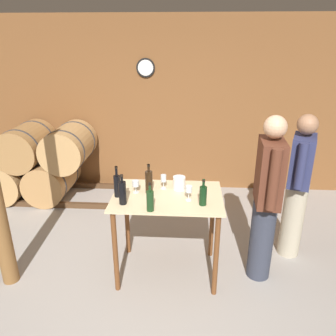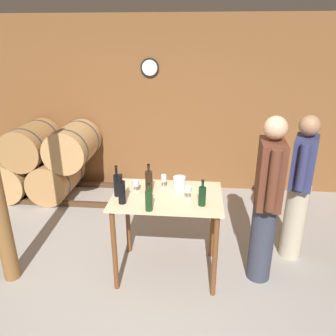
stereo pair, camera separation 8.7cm
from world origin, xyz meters
The scene contains 15 objects.
ground_plane centered at (0.00, 0.00, 0.00)m, with size 14.00×14.00×0.00m, color #9E9993.
back_wall centered at (0.00, 2.70, 1.35)m, with size 8.40×0.08×2.70m.
barrel_rack centered at (-1.99, 2.16, 0.57)m, with size 2.81×0.88×1.17m.
tasting_table centered at (0.09, 0.47, 0.74)m, with size 1.08×0.74×0.91m.
wine_bottle_far_left centered at (-0.39, 0.42, 1.03)m, with size 0.07×0.07×0.31m.
wine_bottle_left centered at (-0.31, 0.27, 1.03)m, with size 0.07×0.07×0.30m.
wine_bottle_center centered at (-0.10, 0.53, 1.03)m, with size 0.07×0.07×0.30m.
wine_bottle_right centered at (-0.04, 0.16, 1.02)m, with size 0.07×0.07×0.27m.
wine_bottle_far_right centered at (0.43, 0.30, 1.01)m, with size 0.07×0.07×0.26m.
wine_glass_near_left centered at (-0.23, 0.52, 1.01)m, with size 0.07×0.07×0.13m.
wine_glass_near_center centered at (0.04, 0.63, 1.02)m, with size 0.06×0.06×0.15m.
wine_glass_near_right centered at (0.30, 0.38, 1.02)m, with size 0.06×0.06×0.15m.
ice_bucket centered at (0.20, 0.63, 0.98)m, with size 0.13×0.13×0.13m.
person_host centered at (1.48, 0.89, 0.87)m, with size 0.34×0.56×1.65m.
person_visitor_with_scarf centered at (1.05, 0.48, 0.91)m, with size 0.25×0.59×1.72m.
Camera 1 is at (0.28, -2.42, 2.35)m, focal length 35.00 mm.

